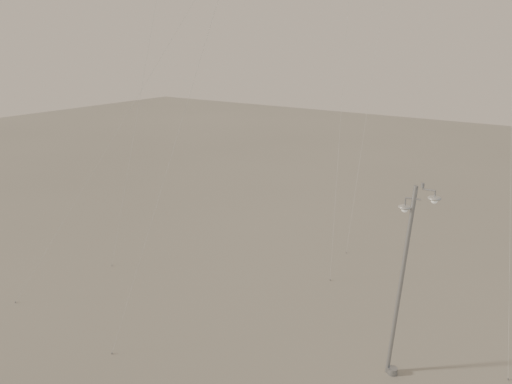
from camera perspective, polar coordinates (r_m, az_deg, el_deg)
The scene contains 3 objects.
ground at distance 25.37m, azimuth -6.81°, elevation -17.56°, with size 160.00×160.00×0.00m, color gray.
street_lamp at distance 22.09m, azimuth 16.53°, elevation -9.37°, with size 1.61×0.61×8.99m.
kite_3 at distance 27.50m, azimuth -9.04°, elevation 17.55°, with size 9.24×9.38×19.63m.
Camera 1 is at (14.04, -15.48, 14.37)m, focal length 35.00 mm.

